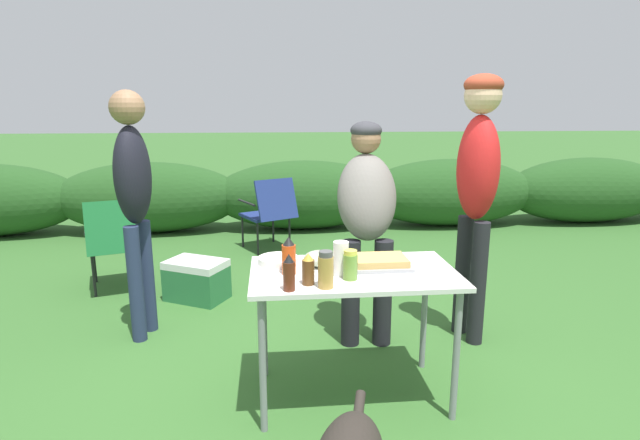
{
  "coord_description": "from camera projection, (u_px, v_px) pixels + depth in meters",
  "views": [
    {
      "loc": [
        -0.43,
        -2.51,
        1.6
      ],
      "look_at": [
        -0.12,
        0.58,
        0.89
      ],
      "focal_mm": 28.0,
      "sensor_mm": 36.0,
      "label": 1
    }
  ],
  "objects": [
    {
      "name": "ground_plane",
      "position": [
        352.0,
        395.0,
        2.83
      ],
      "size": [
        60.0,
        60.0,
        0.0
      ],
      "primitive_type": "plane",
      "color": "#336028"
    },
    {
      "name": "folding_table",
      "position": [
        353.0,
        284.0,
        2.68
      ],
      "size": [
        1.1,
        0.64,
        0.74
      ],
      "color": "silver",
      "rests_on": "ground"
    },
    {
      "name": "standing_person_in_dark_puffer",
      "position": [
        477.0,
        175.0,
        3.3
      ],
      "size": [
        0.31,
        0.38,
        1.8
      ],
      "rotation": [
        0.0,
        0.0,
        -1.37
      ],
      "color": "black",
      "rests_on": "ground"
    },
    {
      "name": "camp_chair_green_behind_table",
      "position": [
        270.0,
        210.0,
        5.58
      ],
      "size": [
        0.68,
        0.74,
        0.83
      ],
      "rotation": [
        0.0,
        0.0,
        0.48
      ],
      "color": "navy",
      "rests_on": "ground"
    },
    {
      "name": "relish_jar",
      "position": [
        350.0,
        265.0,
        2.52
      ],
      "size": [
        0.07,
        0.07,
        0.15
      ],
      "color": "olive",
      "rests_on": "folding_table"
    },
    {
      "name": "shrub_hedge",
      "position": [
        304.0,
        195.0,
        6.62
      ],
      "size": [
        14.4,
        0.9,
        0.91
      ],
      "color": "#234C1E",
      "rests_on": "ground"
    },
    {
      "name": "standing_person_in_olive_jacket",
      "position": [
        367.0,
        210.0,
        3.35
      ],
      "size": [
        0.43,
        0.51,
        1.5
      ],
      "rotation": [
        0.0,
        0.0,
        -0.07
      ],
      "color": "black",
      "rests_on": "ground"
    },
    {
      "name": "camp_chair_near_hedge",
      "position": [
        116.0,
        239.0,
        4.35
      ],
      "size": [
        0.62,
        0.7,
        0.83
      ],
      "rotation": [
        0.0,
        0.0,
        0.31
      ],
      "color": "#19602D",
      "rests_on": "ground"
    },
    {
      "name": "beer_bottle",
      "position": [
        308.0,
        270.0,
        2.45
      ],
      "size": [
        0.06,
        0.06,
        0.16
      ],
      "color": "brown",
      "rests_on": "folding_table"
    },
    {
      "name": "plate_stack",
      "position": [
        278.0,
        260.0,
        2.79
      ],
      "size": [
        0.22,
        0.22,
        0.04
      ],
      "primitive_type": "cylinder",
      "color": "white",
      "rests_on": "folding_table"
    },
    {
      "name": "spice_jar",
      "position": [
        326.0,
        270.0,
        2.4
      ],
      "size": [
        0.08,
        0.08,
        0.18
      ],
      "color": "#B2893D",
      "rests_on": "folding_table"
    },
    {
      "name": "standing_person_in_navy_coat",
      "position": [
        134.0,
        189.0,
        3.35
      ],
      "size": [
        0.29,
        0.35,
        1.71
      ],
      "rotation": [
        0.0,
        0.0,
        1.34
      ],
      "color": "#232D4C",
      "rests_on": "ground"
    },
    {
      "name": "mixing_bowl",
      "position": [
        320.0,
        258.0,
        2.75
      ],
      "size": [
        0.18,
        0.18,
        0.08
      ],
      "primitive_type": "ellipsoid",
      "color": "#ADBC99",
      "rests_on": "folding_table"
    },
    {
      "name": "cooler_box",
      "position": [
        197.0,
        280.0,
        4.21
      ],
      "size": [
        0.57,
        0.51,
        0.34
      ],
      "rotation": [
        0.0,
        0.0,
        2.66
      ],
      "color": "#286B3D",
      "rests_on": "ground"
    },
    {
      "name": "bbq_sauce_bottle",
      "position": [
        289.0,
        273.0,
        2.36
      ],
      "size": [
        0.06,
        0.06,
        0.18
      ],
      "color": "#562314",
      "rests_on": "folding_table"
    },
    {
      "name": "food_tray",
      "position": [
        380.0,
        262.0,
        2.73
      ],
      "size": [
        0.32,
        0.25,
        0.06
      ],
      "color": "#9E9EA3",
      "rests_on": "folding_table"
    },
    {
      "name": "hot_sauce_bottle",
      "position": [
        289.0,
        256.0,
        2.6
      ],
      "size": [
        0.07,
        0.07,
        0.2
      ],
      "color": "#CC4214",
      "rests_on": "folding_table"
    },
    {
      "name": "paper_cup_stack",
      "position": [
        341.0,
        258.0,
        2.58
      ],
      "size": [
        0.08,
        0.08,
        0.18
      ],
      "primitive_type": "cylinder",
      "color": "white",
      "rests_on": "folding_table"
    }
  ]
}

